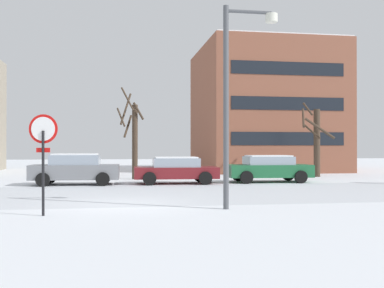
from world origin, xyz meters
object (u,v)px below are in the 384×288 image
(parked_car_gray, at_px, (75,169))
(stop_sign, at_px, (43,145))
(street_lamp, at_px, (235,86))
(parked_car_green, at_px, (268,168))
(parked_car_maroon, at_px, (176,170))

(parked_car_gray, bearing_deg, stop_sign, -89.93)
(stop_sign, height_order, street_lamp, street_lamp)
(stop_sign, xyz_separation_m, parked_car_gray, (-0.01, 10.52, -1.09))
(stop_sign, relative_size, parked_car_green, 0.61)
(parked_car_maroon, bearing_deg, street_lamp, -87.43)
(street_lamp, height_order, parked_car_green, street_lamp)
(street_lamp, height_order, parked_car_gray, street_lamp)
(stop_sign, relative_size, parked_car_maroon, 0.63)
(stop_sign, height_order, parked_car_maroon, stop_sign)
(stop_sign, xyz_separation_m, parked_car_maroon, (4.84, 10.41, -1.16))
(parked_car_gray, relative_size, parked_car_maroon, 1.01)
(stop_sign, xyz_separation_m, street_lamp, (5.28, 0.57, 1.72))
(parked_car_gray, bearing_deg, parked_car_green, 0.89)
(parked_car_maroon, bearing_deg, stop_sign, -114.94)
(parked_car_maroon, bearing_deg, parked_car_green, 3.06)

